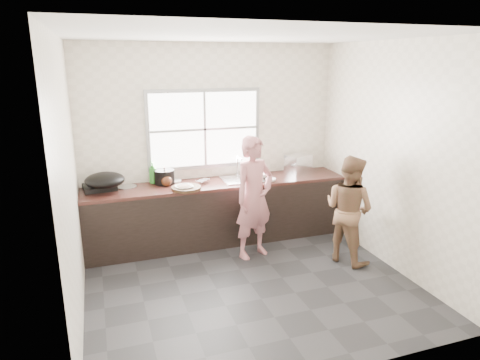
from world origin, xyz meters
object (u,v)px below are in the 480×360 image
object	(u,v)px
person_side	(349,209)
bottle_brown_tall	(165,176)
bowl_mince	(184,188)
bottle_brown_short	(166,179)
cutting_board	(186,188)
wok	(105,180)
bowl_crabs	(258,176)
bottle_green	(153,173)
bowl_held	(271,180)
dish_rack	(298,164)
pot_lid_left	(108,189)
black_pot	(164,177)
glass_jar	(162,182)
plate_food	(173,181)
burner	(99,187)
woman	(254,202)
pot_lid_right	(127,187)

from	to	relation	value
person_side	bottle_brown_tall	xyz separation A→B (m)	(-2.07, 1.26, 0.28)
bowl_mince	bottle_brown_tall	world-z (taller)	bottle_brown_tall
bottle_brown_short	cutting_board	bearing A→B (deg)	-50.75
wok	cutting_board	bearing A→B (deg)	-13.19
bowl_crabs	wok	distance (m)	2.06
bowl_mince	bowl_crabs	size ratio (longest dim) A/B	1.12
person_side	bowl_mince	world-z (taller)	person_side
bottle_green	bowl_held	bearing A→B (deg)	-15.98
cutting_board	bowl_held	distance (m)	1.18
bowl_crabs	person_side	bearing A→B (deg)	-54.74
bottle_brown_tall	dish_rack	world-z (taller)	dish_rack
wok	bottle_green	bearing A→B (deg)	17.92
bowl_mince	pot_lid_left	world-z (taller)	bowl_mince
black_pot	glass_jar	world-z (taller)	black_pot
bottle_brown_tall	wok	distance (m)	0.78
wok	dish_rack	xyz separation A→B (m)	(2.74, 0.08, -0.02)
bowl_held	bottle_green	distance (m)	1.60
person_side	plate_food	bearing A→B (deg)	31.96
glass_jar	burner	distance (m)	0.80
cutting_board	bottle_brown_short	bearing A→B (deg)	129.25
bowl_held	burner	distance (m)	2.27
bowl_held	glass_jar	size ratio (longest dim) A/B	1.72
dish_rack	bottle_green	bearing A→B (deg)	155.24
cutting_board	black_pot	distance (m)	0.42
person_side	bottle_brown_short	xyz separation A→B (m)	(-2.06, 1.16, 0.27)
cutting_board	pot_lid_left	size ratio (longest dim) A/B	1.63
bowl_crabs	bottle_brown_tall	bearing A→B (deg)	173.34
woman	bowl_held	world-z (taller)	woman
woman	plate_food	distance (m)	1.22
bowl_held	pot_lid_right	size ratio (longest dim) A/B	0.73
bowl_crabs	burner	bearing A→B (deg)	174.97
woman	black_pot	bearing A→B (deg)	123.98
pot_lid_left	black_pot	bearing A→B (deg)	1.56
black_pot	bottle_green	distance (m)	0.17
bottle_green	wok	world-z (taller)	bottle_green
woman	bowl_mince	distance (m)	0.92
pot_lid_right	glass_jar	bearing A→B (deg)	-9.94
black_pot	dish_rack	size ratio (longest dim) A/B	0.75
bottle_brown_short	wok	world-z (taller)	wok
bowl_crabs	burner	size ratio (longest dim) A/B	0.51
bowl_mince	glass_jar	distance (m)	0.37
bottle_brown_tall	burner	distance (m)	0.84
black_pot	pot_lid_left	bearing A→B (deg)	-178.44
woman	glass_jar	size ratio (longest dim) A/B	13.85
bowl_mince	person_side	bearing A→B (deg)	-25.47
bowl_mince	bottle_green	xyz separation A→B (m)	(-0.33, 0.44, 0.12)
burner	dish_rack	size ratio (longest dim) A/B	1.13
bottle_green	glass_jar	xyz separation A→B (m)	(0.09, -0.16, -0.09)
person_side	burner	size ratio (longest dim) A/B	3.40
pot_lid_right	black_pot	bearing A→B (deg)	0.31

